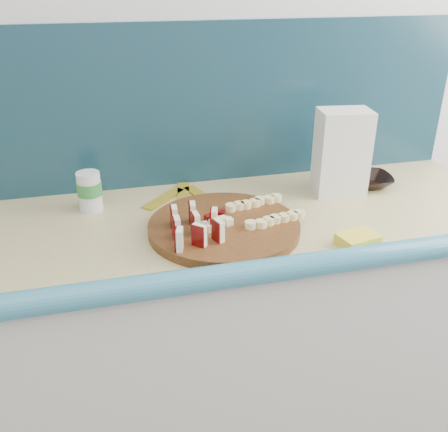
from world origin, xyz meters
TOP-DOWN VIEW (x-y plane):
  - kitchen_counter at (0.10, 1.50)m, footprint 2.20×0.63m
  - backsplash at (0.10, 1.79)m, footprint 2.20×0.02m
  - cutting_board at (0.32, 1.42)m, footprint 0.48×0.48m
  - apple_wedges at (0.23, 1.37)m, footprint 0.13×0.17m
  - apple_chunks at (0.29, 1.41)m, footprint 0.06×0.07m
  - banana_slices at (0.44, 1.44)m, footprint 0.20×0.18m
  - brown_bowl at (0.85, 1.61)m, footprint 0.18×0.18m
  - flour_bag at (0.73, 1.58)m, footprint 0.17×0.13m
  - canister at (-0.02, 1.64)m, footprint 0.07×0.07m
  - sponge at (0.63, 1.26)m, footprint 0.11×0.09m
  - banana_peel at (0.25, 1.66)m, footprint 0.24×0.21m

SIDE VIEW (x-z plane):
  - kitchen_counter at x=0.10m, z-range 0.00..0.91m
  - banana_peel at x=0.25m, z-range 0.91..0.92m
  - cutting_board at x=0.32m, z-range 0.91..0.94m
  - sponge at x=0.63m, z-range 0.91..0.94m
  - brown_bowl at x=0.85m, z-range 0.91..0.95m
  - banana_slices at x=0.44m, z-range 0.94..0.95m
  - apple_chunks at x=0.29m, z-range 0.94..0.96m
  - apple_wedges at x=0.23m, z-range 0.94..0.99m
  - canister at x=-0.02m, z-range 0.91..1.03m
  - flour_bag at x=0.73m, z-range 0.91..1.17m
  - backsplash at x=0.10m, z-range 0.91..1.41m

